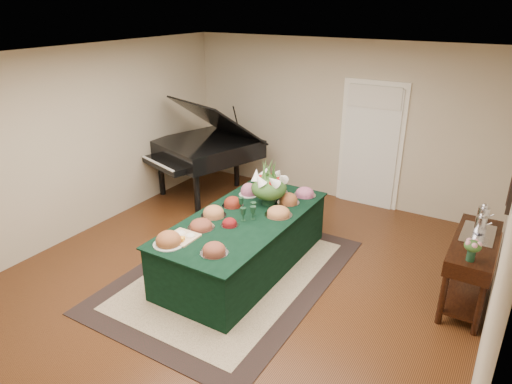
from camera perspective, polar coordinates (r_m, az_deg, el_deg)
The scene contains 13 objects.
ground at distance 5.94m, azimuth -1.51°, elevation -10.36°, with size 6.00×6.00×0.00m, color black.
area_rug at distance 5.95m, azimuth -3.11°, elevation -10.21°, with size 2.35×3.29×0.01m.
kitchen_doorway at distance 7.77m, azimuth 14.12°, elevation 5.52°, with size 1.05×0.07×2.10m.
buffet_table at distance 5.93m, azimuth -1.51°, elevation -6.28°, with size 1.21×2.55×0.72m.
food_platters at distance 5.85m, azimuth -1.60°, elevation -2.21°, with size 1.05×2.37×0.13m.
cutting_board at distance 5.34m, azimuth -9.17°, elevation -5.30°, with size 0.34×0.34×0.10m.
green_goblets at distance 5.75m, azimuth -1.06°, elevation -2.21°, with size 0.35×0.33×0.18m.
floral_centerpiece at distance 6.02m, azimuth 1.63°, elevation 1.06°, with size 0.49×0.49×0.49m.
grand_piano at distance 7.98m, azimuth -6.28°, elevation 5.49°, with size 1.92×2.03×1.76m.
wicker_basket at distance 7.32m, azimuth -1.41°, elevation -2.27°, with size 0.45×0.45×0.28m, color #AA7644.
mahogany_sideboard at distance 5.68m, azimuth 25.50°, elevation -7.06°, with size 0.45×1.30×0.82m.
tea_service at distance 5.77m, azimuth 26.31°, elevation -3.35°, with size 0.34×0.58×0.30m.
pink_bouquet at distance 5.08m, azimuth 25.46°, elevation -6.19°, with size 0.19×0.19×0.24m.
Camera 1 is at (2.68, -4.18, 3.26)m, focal length 32.00 mm.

